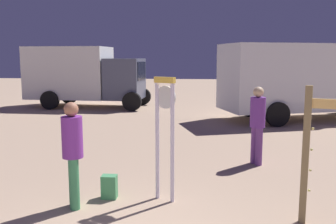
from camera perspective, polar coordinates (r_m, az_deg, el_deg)
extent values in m
cylinder|color=silver|center=(6.46, -1.65, -4.60)|extent=(0.07, 0.07, 2.07)
cylinder|color=silver|center=(6.30, 0.68, -4.95)|extent=(0.07, 0.07, 2.07)
cube|color=yellow|center=(6.22, -0.51, 4.99)|extent=(0.38, 0.26, 0.10)
cylinder|color=silver|center=(6.27, -0.36, 2.31)|extent=(0.36, 0.22, 0.39)
cube|color=black|center=(6.29, -0.23, 2.33)|extent=(0.08, 0.05, 0.08)
cube|color=black|center=(6.29, -0.23, 2.33)|extent=(0.12, 0.07, 0.11)
cube|color=#917A4F|center=(5.86, 20.52, -6.39)|extent=(0.13, 0.13, 2.09)
sphere|color=#EFF189|center=(6.00, 21.04, -11.28)|extent=(0.04, 0.04, 0.04)
sphere|color=#F5F092|center=(5.91, 21.20, -8.40)|extent=(0.04, 0.04, 0.04)
sphere|color=#EDEF8E|center=(5.83, 21.36, -5.44)|extent=(0.04, 0.04, 0.04)
sphere|color=#F9F082|center=(5.76, 21.53, -2.41)|extent=(0.04, 0.04, 0.04)
sphere|color=#EEEF96|center=(5.72, 21.70, 0.68)|extent=(0.04, 0.04, 0.04)
cylinder|color=#3F8F5B|center=(6.50, -14.42, -10.31)|extent=(0.16, 0.16, 0.86)
cylinder|color=#3F8F5B|center=(6.34, -14.31, -10.79)|extent=(0.16, 0.16, 0.86)
cylinder|color=#7B3197|center=(6.22, -14.63, -3.79)|extent=(0.34, 0.34, 0.68)
sphere|color=#AA6E50|center=(6.14, -14.78, 0.41)|extent=(0.24, 0.24, 0.24)
cube|color=#49975E|center=(6.76, -9.08, -11.38)|extent=(0.27, 0.20, 0.42)
cube|color=#5AAA62|center=(6.89, -8.83, -11.54)|extent=(0.19, 0.04, 0.18)
cylinder|color=#713E8C|center=(8.98, 13.24, -4.99)|extent=(0.17, 0.17, 0.89)
cylinder|color=#713E8C|center=(8.84, 13.89, -5.22)|extent=(0.17, 0.17, 0.89)
cylinder|color=#713698|center=(8.76, 13.74, -0.05)|extent=(0.35, 0.35, 0.70)
sphere|color=#DBB789|center=(8.70, 13.85, 3.03)|extent=(0.24, 0.24, 0.24)
cube|color=white|center=(15.22, 16.94, 5.21)|extent=(4.92, 3.58, 2.57)
cylinder|color=black|center=(13.96, 16.59, -0.34)|extent=(0.93, 0.51, 0.90)
cylinder|color=black|center=(16.08, 12.44, 0.92)|extent=(0.93, 0.51, 0.90)
cube|color=white|center=(19.46, -15.03, 5.92)|extent=(4.14, 2.51, 2.58)
cube|color=#53596F|center=(18.53, -6.69, 5.14)|extent=(1.82, 2.26, 2.00)
cube|color=black|center=(18.31, -4.11, 6.39)|extent=(0.14, 1.82, 0.88)
cylinder|color=black|center=(17.34, -5.62, 1.62)|extent=(0.91, 0.30, 0.90)
cylinder|color=black|center=(19.58, -4.00, 2.41)|extent=(0.91, 0.30, 0.90)
cylinder|color=black|center=(18.74, -17.85, 1.76)|extent=(0.91, 0.30, 0.90)
cylinder|color=black|center=(20.83, -15.07, 2.50)|extent=(0.91, 0.30, 0.90)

